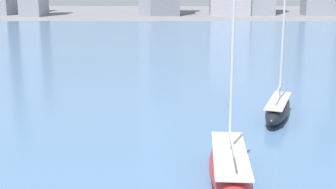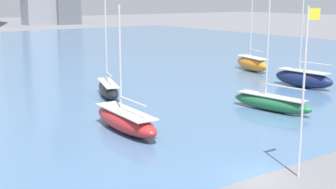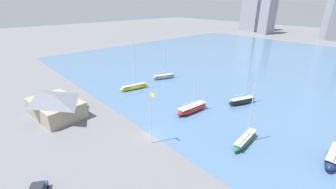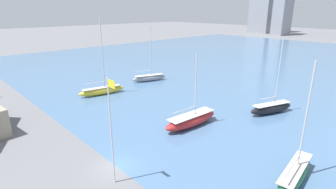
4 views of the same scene
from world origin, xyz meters
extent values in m
cube|color=#4C7099|center=(0.00, 70.00, 0.00)|extent=(180.00, 140.00, 0.00)
ellipsoid|color=black|center=(4.37, 27.37, 0.84)|extent=(4.52, 8.61, 1.68)
cube|color=silver|center=(4.37, 27.37, 1.63)|extent=(3.71, 7.06, 0.10)
cube|color=#2D2D33|center=(4.37, 27.37, 0.38)|extent=(0.66, 1.50, 0.76)
cylinder|color=silver|center=(4.58, 27.98, 6.92)|extent=(0.18, 0.18, 10.47)
cylinder|color=silver|center=(4.05, 26.49, 2.78)|extent=(1.18, 3.02, 0.14)
ellipsoid|color=#B72828|center=(-1.38, 13.94, 0.91)|extent=(2.99, 9.86, 1.81)
cube|color=silver|center=(-1.38, 13.94, 1.77)|extent=(2.45, 8.08, 0.10)
cube|color=#2D2D33|center=(-1.38, 13.94, 0.41)|extent=(0.26, 1.76, 0.82)
cylinder|color=silver|center=(-1.34, 14.67, 6.29)|extent=(0.18, 0.18, 8.95)
cylinder|color=silver|center=(-1.47, 12.51, 2.92)|extent=(0.40, 4.33, 0.14)
camera|label=1|loc=(-4.71, -11.90, 11.40)|focal=50.00mm
camera|label=2|loc=(-21.30, -19.64, 11.36)|focal=50.00mm
camera|label=3|loc=(31.63, -23.80, 25.66)|focal=24.00mm
camera|label=4|loc=(22.11, -12.96, 16.52)|focal=28.00mm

